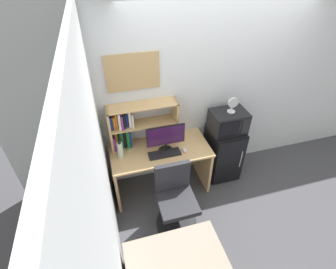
% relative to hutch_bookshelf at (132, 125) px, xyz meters
% --- Properties ---
extents(wall_back, '(6.40, 0.04, 2.60)m').
position_rel_hutch_bookshelf_xyz_m(wall_back, '(1.61, 0.13, 0.23)').
color(wall_back, silver).
rests_on(wall_back, ground_plane).
extents(wall_left, '(0.04, 4.40, 2.60)m').
position_rel_hutch_bookshelf_xyz_m(wall_left, '(-0.41, -1.49, 0.23)').
color(wall_left, silver).
rests_on(wall_left, ground_plane).
extents(desk, '(1.33, 0.65, 0.76)m').
position_rel_hutch_bookshelf_xyz_m(desk, '(0.32, -0.21, -0.54)').
color(desk, tan).
rests_on(desk, ground_plane).
extents(hutch_bookshelf, '(0.91, 0.25, 0.60)m').
position_rel_hutch_bookshelf_xyz_m(hutch_bookshelf, '(0.00, 0.00, 0.00)').
color(hutch_bookshelf, tan).
rests_on(hutch_bookshelf, desk).
extents(monitor, '(0.50, 0.20, 0.40)m').
position_rel_hutch_bookshelf_xyz_m(monitor, '(0.39, -0.27, -0.08)').
color(monitor, black).
rests_on(monitor, desk).
extents(keyboard, '(0.42, 0.15, 0.02)m').
position_rel_hutch_bookshelf_xyz_m(keyboard, '(0.35, -0.33, -0.30)').
color(keyboard, black).
rests_on(keyboard, desk).
extents(computer_mouse, '(0.06, 0.10, 0.04)m').
position_rel_hutch_bookshelf_xyz_m(computer_mouse, '(0.63, -0.33, -0.29)').
color(computer_mouse, silver).
rests_on(computer_mouse, desk).
extents(water_bottle, '(0.07, 0.07, 0.24)m').
position_rel_hutch_bookshelf_xyz_m(water_bottle, '(-0.20, -0.21, -0.20)').
color(water_bottle, silver).
rests_on(water_bottle, desk).
extents(mini_fridge, '(0.47, 0.50, 0.84)m').
position_rel_hutch_bookshelf_xyz_m(mini_fridge, '(1.32, -0.16, -0.65)').
color(mini_fridge, black).
rests_on(mini_fridge, ground_plane).
extents(microwave, '(0.49, 0.36, 0.30)m').
position_rel_hutch_bookshelf_xyz_m(microwave, '(1.32, -0.16, -0.08)').
color(microwave, black).
rests_on(microwave, mini_fridge).
extents(desk_fan, '(0.15, 0.11, 0.22)m').
position_rel_hutch_bookshelf_xyz_m(desk_fan, '(1.34, -0.16, 0.20)').
color(desk_fan, silver).
rests_on(desk_fan, microwave).
extents(desk_chair, '(0.53, 0.53, 0.89)m').
position_rel_hutch_bookshelf_xyz_m(desk_chair, '(0.36, -0.81, -0.69)').
color(desk_chair, black).
rests_on(desk_chair, ground_plane).
extents(wall_corkboard, '(0.65, 0.02, 0.45)m').
position_rel_hutch_bookshelf_xyz_m(wall_corkboard, '(0.09, 0.10, 0.68)').
color(wall_corkboard, tan).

